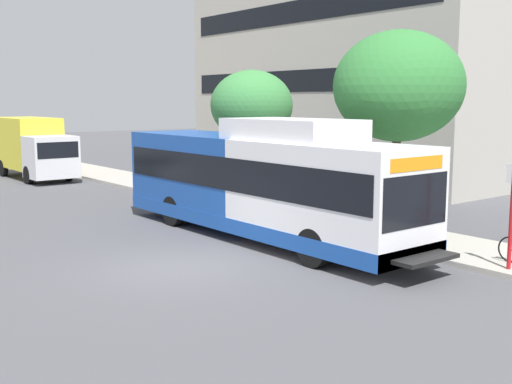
# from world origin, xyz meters

# --- Properties ---
(ground_plane) EXTENTS (120.00, 120.00, 0.00)m
(ground_plane) POSITION_xyz_m (0.00, 8.00, 0.00)
(ground_plane) COLOR #4C4C51
(sidewalk_curb) EXTENTS (3.00, 56.00, 0.14)m
(sidewalk_curb) POSITION_xyz_m (7.00, 6.00, 0.07)
(sidewalk_curb) COLOR #A8A399
(sidewalk_curb) RESTS_ON ground
(transit_bus) EXTENTS (2.58, 12.25, 3.65)m
(transit_bus) POSITION_xyz_m (3.84, 1.42, 1.70)
(transit_bus) COLOR white
(transit_bus) RESTS_ON ground
(bus_stop_sign_pole) EXTENTS (0.10, 0.36, 2.60)m
(bus_stop_sign_pole) POSITION_xyz_m (5.93, -5.50, 1.65)
(bus_stop_sign_pole) COLOR red
(bus_stop_sign_pole) RESTS_ON sidewalk_curb
(street_tree_near_stop) EXTENTS (4.05, 4.05, 6.19)m
(street_tree_near_stop) POSITION_xyz_m (7.78, -0.49, 4.59)
(street_tree_near_stop) COLOR #4C3823
(street_tree_near_stop) RESTS_ON sidewalk_curb
(street_tree_mid_block) EXTENTS (3.37, 3.37, 5.26)m
(street_tree_mid_block) POSITION_xyz_m (7.94, 7.13, 3.96)
(street_tree_mid_block) COLOR #4C3823
(street_tree_mid_block) RESTS_ON sidewalk_curb
(box_truck_background) EXTENTS (2.32, 7.01, 3.25)m
(box_truck_background) POSITION_xyz_m (3.52, 20.61, 1.74)
(box_truck_background) COLOR silver
(box_truck_background) RESTS_ON ground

